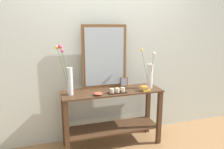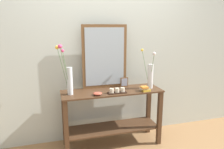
{
  "view_description": "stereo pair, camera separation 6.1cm",
  "coord_description": "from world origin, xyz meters",
  "px_view_note": "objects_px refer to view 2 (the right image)",
  "views": [
    {
      "loc": [
        -0.82,
        -2.62,
        1.64
      ],
      "look_at": [
        0.0,
        0.0,
        1.01
      ],
      "focal_mm": 34.26,
      "sensor_mm": 36.0,
      "label": 1
    },
    {
      "loc": [
        -0.77,
        -2.64,
        1.64
      ],
      "look_at": [
        0.0,
        0.0,
        1.01
      ],
      "focal_mm": 34.26,
      "sensor_mm": 36.0,
      "label": 2
    }
  ],
  "objects_px": {
    "mirror_leaning": "(105,57)",
    "tall_vase_left": "(68,76)",
    "candle_tray": "(117,91)",
    "console_table": "(112,111)",
    "book_stack": "(145,89)",
    "decorative_bowl": "(98,93)",
    "vase_right": "(150,75)",
    "picture_frame_small": "(124,82)"
  },
  "relations": [
    {
      "from": "picture_frame_small",
      "to": "decorative_bowl",
      "type": "xyz_separation_m",
      "value": [
        -0.45,
        -0.27,
        -0.04
      ]
    },
    {
      "from": "console_table",
      "to": "mirror_leaning",
      "type": "bearing_deg",
      "value": 105.81
    },
    {
      "from": "console_table",
      "to": "mirror_leaning",
      "type": "distance_m",
      "value": 0.75
    },
    {
      "from": "candle_tray",
      "to": "decorative_bowl",
      "type": "bearing_deg",
      "value": -177.24
    },
    {
      "from": "console_table",
      "to": "decorative_bowl",
      "type": "xyz_separation_m",
      "value": [
        -0.23,
        -0.14,
        0.32
      ]
    },
    {
      "from": "mirror_leaning",
      "to": "decorative_bowl",
      "type": "height_order",
      "value": "mirror_leaning"
    },
    {
      "from": "tall_vase_left",
      "to": "book_stack",
      "type": "bearing_deg",
      "value": -7.85
    },
    {
      "from": "decorative_bowl",
      "to": "mirror_leaning",
      "type": "bearing_deg",
      "value": 60.93
    },
    {
      "from": "tall_vase_left",
      "to": "candle_tray",
      "type": "distance_m",
      "value": 0.65
    },
    {
      "from": "mirror_leaning",
      "to": "console_table",
      "type": "bearing_deg",
      "value": -74.19
    },
    {
      "from": "candle_tray",
      "to": "decorative_bowl",
      "type": "distance_m",
      "value": 0.26
    },
    {
      "from": "vase_right",
      "to": "tall_vase_left",
      "type": "bearing_deg",
      "value": 178.54
    },
    {
      "from": "decorative_bowl",
      "to": "book_stack",
      "type": "relative_size",
      "value": 0.87
    },
    {
      "from": "console_table",
      "to": "tall_vase_left",
      "type": "distance_m",
      "value": 0.78
    },
    {
      "from": "vase_right",
      "to": "picture_frame_small",
      "type": "height_order",
      "value": "vase_right"
    },
    {
      "from": "book_stack",
      "to": "vase_right",
      "type": "bearing_deg",
      "value": 40.99
    },
    {
      "from": "tall_vase_left",
      "to": "candle_tray",
      "type": "bearing_deg",
      "value": -10.66
    },
    {
      "from": "candle_tray",
      "to": "decorative_bowl",
      "type": "relative_size",
      "value": 2.13
    },
    {
      "from": "vase_right",
      "to": "book_stack",
      "type": "distance_m",
      "value": 0.23
    },
    {
      "from": "console_table",
      "to": "vase_right",
      "type": "height_order",
      "value": "vase_right"
    },
    {
      "from": "mirror_leaning",
      "to": "tall_vase_left",
      "type": "bearing_deg",
      "value": -159.63
    },
    {
      "from": "console_table",
      "to": "vase_right",
      "type": "xyz_separation_m",
      "value": [
        0.54,
        -0.04,
        0.49
      ]
    },
    {
      "from": "console_table",
      "to": "candle_tray",
      "type": "distance_m",
      "value": 0.35
    },
    {
      "from": "tall_vase_left",
      "to": "picture_frame_small",
      "type": "xyz_separation_m",
      "value": [
        0.79,
        0.15,
        -0.17
      ]
    },
    {
      "from": "candle_tray",
      "to": "tall_vase_left",
      "type": "bearing_deg",
      "value": 169.34
    },
    {
      "from": "mirror_leaning",
      "to": "tall_vase_left",
      "type": "height_order",
      "value": "mirror_leaning"
    },
    {
      "from": "candle_tray",
      "to": "book_stack",
      "type": "xyz_separation_m",
      "value": [
        0.38,
        -0.02,
        0.0
      ]
    },
    {
      "from": "candle_tray",
      "to": "picture_frame_small",
      "type": "bearing_deg",
      "value": 54.14
    },
    {
      "from": "candle_tray",
      "to": "picture_frame_small",
      "type": "height_order",
      "value": "picture_frame_small"
    },
    {
      "from": "picture_frame_small",
      "to": "mirror_leaning",
      "type": "bearing_deg",
      "value": 170.54
    },
    {
      "from": "picture_frame_small",
      "to": "decorative_bowl",
      "type": "bearing_deg",
      "value": -148.82
    },
    {
      "from": "tall_vase_left",
      "to": "vase_right",
      "type": "relative_size",
      "value": 1.18
    },
    {
      "from": "picture_frame_small",
      "to": "book_stack",
      "type": "distance_m",
      "value": 0.34
    },
    {
      "from": "mirror_leaning",
      "to": "vase_right",
      "type": "relative_size",
      "value": 1.6
    },
    {
      "from": "vase_right",
      "to": "picture_frame_small",
      "type": "distance_m",
      "value": 0.38
    },
    {
      "from": "picture_frame_small",
      "to": "book_stack",
      "type": "bearing_deg",
      "value": -55.63
    },
    {
      "from": "vase_right",
      "to": "picture_frame_small",
      "type": "bearing_deg",
      "value": 151.09
    },
    {
      "from": "decorative_bowl",
      "to": "book_stack",
      "type": "distance_m",
      "value": 0.64
    },
    {
      "from": "picture_frame_small",
      "to": "decorative_bowl",
      "type": "distance_m",
      "value": 0.53
    },
    {
      "from": "console_table",
      "to": "picture_frame_small",
      "type": "xyz_separation_m",
      "value": [
        0.22,
        0.14,
        0.36
      ]
    },
    {
      "from": "candle_tray",
      "to": "console_table",
      "type": "bearing_deg",
      "value": 105.43
    },
    {
      "from": "book_stack",
      "to": "candle_tray",
      "type": "bearing_deg",
      "value": 176.68
    }
  ]
}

